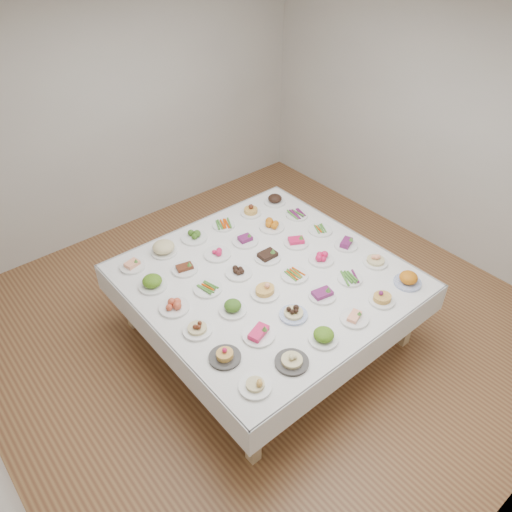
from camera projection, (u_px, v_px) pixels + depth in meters
room_envelope at (263, 159)px, 3.90m from camera, size 5.02×5.02×2.81m
display_table at (267, 281)px, 4.51m from camera, size 2.25×2.25×0.75m
dish_0 at (255, 383)px, 3.47m from camera, size 0.23×0.23×0.12m
dish_1 at (292, 358)px, 3.64m from camera, size 0.25×0.25×0.13m
dish_2 at (324, 335)px, 3.82m from camera, size 0.23×0.23×0.12m
dish_3 at (354, 317)px, 4.01m from camera, size 0.23×0.23×0.09m
dish_4 at (382, 297)px, 4.17m from camera, size 0.22×0.22×0.11m
dish_5 at (408, 279)px, 4.34m from camera, size 0.24×0.24×0.13m
dish_6 at (225, 353)px, 3.67m from camera, size 0.24×0.24×0.13m
dish_7 at (259, 332)px, 3.86m from camera, size 0.25×0.25×0.12m
dish_8 at (294, 311)px, 4.02m from camera, size 0.24×0.24×0.13m
dish_9 at (322, 293)px, 4.22m from camera, size 0.23×0.23×0.11m
dish_10 at (350, 278)px, 4.40m from camera, size 0.25×0.23×0.06m
dish_11 at (376, 258)px, 4.56m from camera, size 0.22×0.22×0.13m
dish_12 at (197, 327)px, 3.89m from camera, size 0.23×0.23×0.12m
dish_13 at (233, 306)px, 4.07m from camera, size 0.23×0.23×0.12m
dish_14 at (265, 288)px, 4.23m from camera, size 0.25×0.25×0.14m
dish_15 at (295, 275)px, 4.44m from camera, size 0.24×0.24×0.05m
dish_16 at (321, 257)px, 4.60m from camera, size 0.23×0.23×0.10m
dish_17 at (346, 243)px, 4.78m from camera, size 0.22×0.22×0.10m
dish_18 at (174, 304)px, 4.10m from camera, size 0.25×0.25×0.11m
dish_19 at (208, 288)px, 4.30m from camera, size 0.24×0.24×0.06m
dish_20 at (239, 270)px, 4.45m from camera, size 0.24×0.24×0.10m
dish_21 at (268, 254)px, 4.63m from camera, size 0.24×0.24×0.12m
dish_22 at (296, 240)px, 4.81m from camera, size 0.24×0.24×0.11m
dish_23 at (320, 230)px, 5.00m from camera, size 0.24×0.24×0.05m
dish_24 at (152, 281)px, 4.31m from camera, size 0.25×0.25×0.13m
dish_25 at (185, 267)px, 4.50m from camera, size 0.23×0.23×0.10m
dish_26 at (217, 252)px, 4.67m from camera, size 0.25×0.25×0.10m
dish_27 at (245, 239)px, 4.84m from camera, size 0.25×0.25×0.10m
dish_28 at (272, 224)px, 5.02m from camera, size 0.26×0.26×0.12m
dish_29 at (297, 214)px, 5.21m from camera, size 0.23×0.23×0.05m
dish_30 at (132, 264)px, 4.54m from camera, size 0.23×0.23×0.09m
dish_31 at (163, 246)px, 4.68m from camera, size 0.28×0.28×0.15m
dish_32 at (194, 235)px, 4.87m from camera, size 0.25×0.25×0.11m
dish_33 at (224, 225)px, 5.06m from camera, size 0.24×0.22×0.06m
dish_34 at (251, 209)px, 5.22m from camera, size 0.22×0.21×0.13m
dish_35 at (275, 199)px, 5.39m from camera, size 0.23×0.23×0.12m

